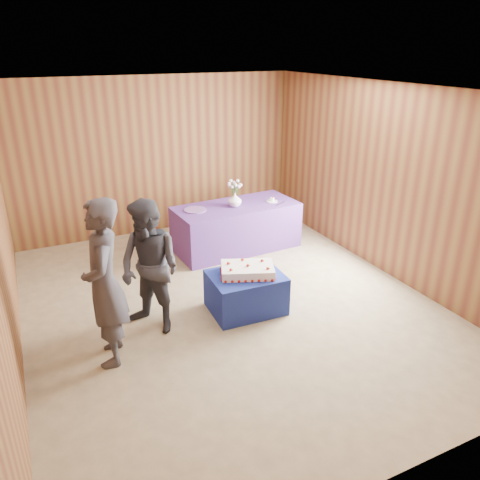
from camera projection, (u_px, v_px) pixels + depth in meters
ground at (228, 303)px, 6.16m from camera, size 6.00×6.00×0.00m
room_shell at (227, 170)px, 5.46m from camera, size 5.04×6.04×2.72m
cake_table at (246, 292)px, 5.93m from camera, size 0.93×0.74×0.50m
serving_table at (236, 227)px, 7.69m from camera, size 2.05×1.02×0.75m
sheet_cake at (248, 270)px, 5.82m from camera, size 0.79×0.67×0.16m
vase at (235, 200)px, 7.46m from camera, size 0.25×0.25×0.22m
flower_spray at (235, 184)px, 7.36m from camera, size 0.24×0.23×0.18m
platter at (195, 210)px, 7.31m from camera, size 0.35×0.35×0.02m
plate at (272, 201)px, 7.72m from camera, size 0.23×0.23×0.01m
cake_slice at (272, 199)px, 7.71m from camera, size 0.09×0.08×0.08m
knife at (280, 204)px, 7.62m from camera, size 0.24×0.14×0.00m
guest_left at (105, 284)px, 4.76m from camera, size 0.56×0.74×1.81m
guest_right at (150, 268)px, 5.33m from camera, size 0.94×0.99×1.60m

